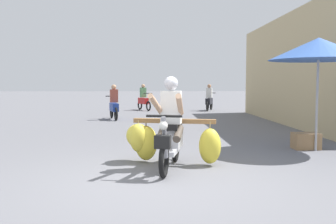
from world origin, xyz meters
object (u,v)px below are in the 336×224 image
at_px(motorbike_distant_ahead_right, 143,100).
at_px(motorbike_distant_far_ahead, 209,100).
at_px(produce_crate, 306,141).
at_px(market_umbrella_near_shop, 319,49).
at_px(motorbike_main_loaded, 165,136).
at_px(motorbike_distant_ahead_left, 114,105).

bearing_deg(motorbike_distant_ahead_right, motorbike_distant_far_ahead, -7.34).
xyz_separation_m(motorbike_distant_far_ahead, produce_crate, (0.45, -11.49, -0.39)).
xyz_separation_m(motorbike_distant_ahead_right, motorbike_distant_far_ahead, (3.48, -0.45, 0.00)).
bearing_deg(market_umbrella_near_shop, motorbike_distant_ahead_right, 108.42).
xyz_separation_m(motorbike_main_loaded, produce_crate, (3.18, 1.52, -0.34)).
height_order(motorbike_distant_ahead_right, motorbike_distant_far_ahead, same).
height_order(motorbike_distant_ahead_right, produce_crate, motorbike_distant_ahead_right).
bearing_deg(produce_crate, motorbike_distant_ahead_left, 125.91).
xyz_separation_m(market_umbrella_near_shop, produce_crate, (-0.12, 0.23, -2.01)).
relative_size(motorbike_distant_ahead_right, produce_crate, 2.66).
distance_m(motorbike_distant_ahead_left, produce_crate, 8.49).
relative_size(motorbike_distant_ahead_left, market_umbrella_near_shop, 0.65).
bearing_deg(produce_crate, motorbike_distant_ahead_right, 108.21).
relative_size(motorbike_distant_ahead_left, produce_crate, 2.83).
xyz_separation_m(motorbike_main_loaded, motorbike_distant_far_ahead, (2.74, 13.01, 0.04)).
bearing_deg(motorbike_distant_far_ahead, market_umbrella_near_shop, -87.21).
distance_m(motorbike_distant_far_ahead, produce_crate, 11.51).
height_order(motorbike_distant_ahead_left, market_umbrella_near_shop, market_umbrella_near_shop).
relative_size(motorbike_distant_far_ahead, market_umbrella_near_shop, 0.64).
height_order(motorbike_distant_ahead_left, motorbike_distant_far_ahead, same).
bearing_deg(motorbike_distant_ahead_right, motorbike_main_loaded, -86.83).
distance_m(motorbike_distant_ahead_left, market_umbrella_near_shop, 8.88).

